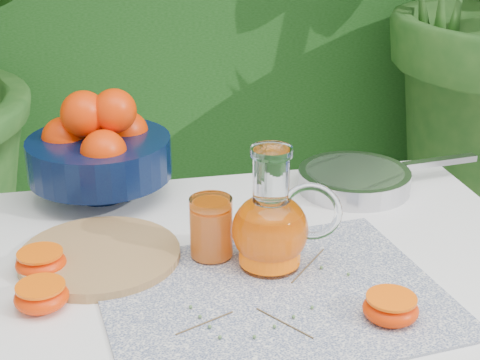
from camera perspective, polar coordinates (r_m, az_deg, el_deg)
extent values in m
cube|color=white|center=(1.22, 0.19, -6.87)|extent=(1.00, 0.70, 0.04)
cylinder|color=white|center=(1.79, 12.64, -10.98)|extent=(0.04, 0.04, 0.71)
cube|color=#0D1D4D|center=(1.10, 2.63, -9.05)|extent=(0.54, 0.44, 0.00)
cylinder|color=#B0804F|center=(1.22, -10.83, -5.81)|extent=(0.34, 0.34, 0.02)
cylinder|color=black|center=(1.44, -10.66, -0.46)|extent=(0.11, 0.11, 0.04)
cylinder|color=black|center=(1.42, -10.84, 1.75)|extent=(0.30, 0.30, 0.08)
sphere|color=#F52D02|center=(1.43, -13.48, 3.11)|extent=(0.09, 0.09, 0.08)
sphere|color=#F52D02|center=(1.45, -8.79, 3.68)|extent=(0.09, 0.09, 0.08)
sphere|color=#F52D02|center=(1.35, -10.53, 2.09)|extent=(0.09, 0.09, 0.08)
sphere|color=#F52D02|center=(1.47, -11.34, 3.87)|extent=(0.09, 0.09, 0.08)
sphere|color=#F52D02|center=(1.39, -12.02, 5.04)|extent=(0.10, 0.10, 0.09)
sphere|color=#F52D02|center=(1.38, -9.72, 5.32)|extent=(0.09, 0.09, 0.08)
cylinder|color=white|center=(1.18, 2.31, -6.40)|extent=(0.12, 0.12, 0.01)
ellipsoid|color=white|center=(1.15, 2.35, -3.87)|extent=(0.16, 0.16, 0.11)
cylinder|color=white|center=(1.11, 2.43, 0.21)|extent=(0.07, 0.07, 0.08)
cylinder|color=white|center=(1.10, 2.46, 2.22)|extent=(0.08, 0.08, 0.01)
torus|color=white|center=(1.13, 5.54, -2.45)|extent=(0.09, 0.05, 0.10)
cylinder|color=#F35D05|center=(1.16, 2.34, -4.42)|extent=(0.13, 0.13, 0.09)
cylinder|color=white|center=(1.18, -2.25, -3.71)|extent=(0.09, 0.09, 0.10)
cylinder|color=orange|center=(1.19, -2.24, -4.07)|extent=(0.08, 0.08, 0.08)
cylinder|color=#F84A07|center=(1.17, -2.28, -2.19)|extent=(0.07, 0.07, 0.00)
cylinder|color=#B1B0B5|center=(1.47, 8.84, 0.00)|extent=(0.24, 0.24, 0.04)
cylinder|color=silver|center=(1.46, 8.87, 0.60)|extent=(0.21, 0.21, 0.01)
cube|color=#B1B0B5|center=(1.55, 15.23, 1.38)|extent=(0.17, 0.04, 0.01)
ellipsoid|color=#F52D02|center=(1.11, -15.14, -8.74)|extent=(0.09, 0.09, 0.04)
cylinder|color=#F84A07|center=(1.10, -15.24, -7.95)|extent=(0.08, 0.08, 0.00)
ellipsoid|color=#F52D02|center=(1.20, -15.19, -6.25)|extent=(0.09, 0.09, 0.04)
cylinder|color=#F84A07|center=(1.19, -15.27, -5.50)|extent=(0.08, 0.08, 0.00)
ellipsoid|color=#F52D02|center=(1.07, 11.60, -9.78)|extent=(0.09, 0.09, 0.04)
cylinder|color=#F84A07|center=(1.06, 11.67, -8.97)|extent=(0.08, 0.08, 0.00)
cylinder|color=brown|center=(1.04, 3.45, -11.01)|extent=(0.06, 0.09, 0.00)
sphere|color=#50763E|center=(1.01, 1.13, -12.05)|extent=(0.01, 0.01, 0.01)
sphere|color=#50763E|center=(1.03, 2.69, -11.28)|extent=(0.01, 0.01, 0.01)
sphere|color=#50763E|center=(1.05, 4.19, -10.52)|extent=(0.01, 0.01, 0.01)
sphere|color=#50763E|center=(1.07, 5.62, -9.80)|extent=(0.01, 0.01, 0.01)
cylinder|color=brown|center=(1.18, 5.31, -6.61)|extent=(0.08, 0.09, 0.00)
sphere|color=#50763E|center=(1.20, 2.35, -5.80)|extent=(0.01, 0.01, 0.01)
sphere|color=#50763E|center=(1.19, 4.31, -6.27)|extent=(0.01, 0.01, 0.01)
sphere|color=#50763E|center=(1.17, 6.33, -6.75)|extent=(0.01, 0.01, 0.01)
sphere|color=#50763E|center=(1.16, 8.41, -7.23)|extent=(0.01, 0.01, 0.01)
cylinder|color=brown|center=(1.04, -2.74, -11.01)|extent=(0.09, 0.04, 0.00)
sphere|color=#50763E|center=(1.01, -1.57, -12.08)|extent=(0.01, 0.01, 0.01)
sphere|color=#50763E|center=(1.03, -2.36, -11.29)|extent=(0.01, 0.01, 0.01)
sphere|color=#50763E|center=(1.05, -3.12, -10.52)|extent=(0.01, 0.01, 0.01)
sphere|color=#50763E|center=(1.07, -3.84, -9.79)|extent=(0.01, 0.01, 0.01)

